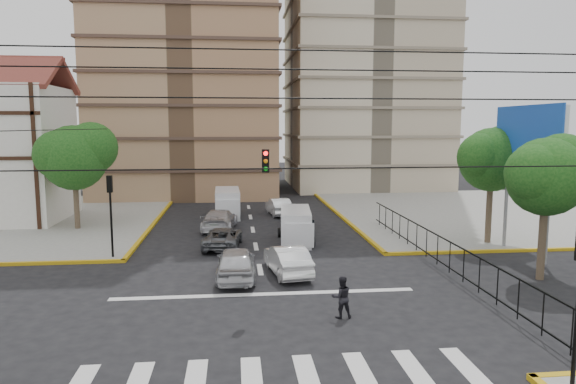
{
  "coord_description": "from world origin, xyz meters",
  "views": [
    {
      "loc": [
        -1.22,
        -20.0,
        7.17
      ],
      "look_at": [
        1.34,
        4.31,
        4.0
      ],
      "focal_mm": 32.0,
      "sensor_mm": 36.0,
      "label": 1
    }
  ],
  "objects": [
    {
      "name": "car_darkgrey_mid_right",
      "position": [
        3.15,
        16.22,
        0.65
      ],
      "size": [
        1.81,
        3.92,
        1.3
      ],
      "primitive_type": "imported",
      "rotation": [
        0.0,
        0.0,
        3.21
      ],
      "color": "black",
      "rests_on": "ground"
    },
    {
      "name": "tree_park_a",
      "position": [
        13.08,
        2.01,
        5.01
      ],
      "size": [
        4.41,
        3.6,
        6.83
      ],
      "color": "#473828",
      "rests_on": "ground"
    },
    {
      "name": "van_left_lane",
      "position": [
        -1.8,
        20.22,
        1.04
      ],
      "size": [
        2.02,
        4.8,
        2.15
      ],
      "rotation": [
        0.0,
        0.0,
        0.02
      ],
      "color": "silver",
      "rests_on": "ground"
    },
    {
      "name": "ground",
      "position": [
        0.0,
        0.0,
        0.0
      ],
      "size": [
        160.0,
        160.0,
        0.0
      ],
      "primitive_type": "plane",
      "color": "black",
      "rests_on": "ground"
    },
    {
      "name": "crosswalk_stripes",
      "position": [
        0.0,
        -6.0,
        0.01
      ],
      "size": [
        12.0,
        2.4,
        0.01
      ],
      "primitive_type": "cube",
      "color": "silver",
      "rests_on": "ground"
    },
    {
      "name": "car_grey_mid_left",
      "position": [
        -1.94,
        9.92,
        0.61
      ],
      "size": [
        2.47,
        4.58,
        1.22
      ],
      "primitive_type": "imported",
      "rotation": [
        0.0,
        0.0,
        3.04
      ],
      "color": "slate",
      "rests_on": "ground"
    },
    {
      "name": "car_white_front_right",
      "position": [
        1.29,
        4.11,
        0.71
      ],
      "size": [
        2.14,
        4.52,
        1.43
      ],
      "primitive_type": "imported",
      "rotation": [
        0.0,
        0.0,
        3.29
      ],
      "color": "white",
      "rests_on": "ground"
    },
    {
      "name": "billboard",
      "position": [
        14.45,
        6.0,
        6.0
      ],
      "size": [
        0.36,
        6.2,
        8.1
      ],
      "color": "slate",
      "rests_on": "ground"
    },
    {
      "name": "tree_tudor",
      "position": [
        -11.9,
        16.01,
        5.22
      ],
      "size": [
        5.39,
        4.4,
        7.43
      ],
      "color": "#473828",
      "rests_on": "ground"
    },
    {
      "name": "stop_line",
      "position": [
        0.0,
        1.2,
        0.01
      ],
      "size": [
        13.0,
        0.4,
        0.01
      ],
      "primitive_type": "cube",
      "color": "silver",
      "rests_on": "ground"
    },
    {
      "name": "pedestrian_crosswalk",
      "position": [
        2.71,
        -1.8,
        0.8
      ],
      "size": [
        0.82,
        0.66,
        1.6
      ],
      "primitive_type": "imported",
      "rotation": [
        0.0,
        0.0,
        3.21
      ],
      "color": "black",
      "rests_on": "ground"
    },
    {
      "name": "traffic_light_hanging",
      "position": [
        0.0,
        -2.04,
        5.9
      ],
      "size": [
        18.0,
        9.12,
        0.92
      ],
      "color": "black",
      "rests_on": "ground"
    },
    {
      "name": "sidewalk_ne",
      "position": [
        20.0,
        20.0,
        0.07
      ],
      "size": [
        26.0,
        26.0,
        0.15
      ],
      "primitive_type": "cube",
      "color": "gray",
      "rests_on": "ground"
    },
    {
      "name": "park_fence",
      "position": [
        9.0,
        4.5,
        0.0
      ],
      "size": [
        0.1,
        22.5,
        1.66
      ],
      "primitive_type": null,
      "color": "black",
      "rests_on": "ground"
    },
    {
      "name": "car_silver_rear_left",
      "position": [
        -2.28,
        15.13,
        0.73
      ],
      "size": [
        2.64,
        5.25,
        1.46
      ],
      "primitive_type": "imported",
      "rotation": [
        0.0,
        0.0,
        3.02
      ],
      "color": "silver",
      "rests_on": "ground"
    },
    {
      "name": "tree_park_c",
      "position": [
        14.09,
        9.01,
        5.34
      ],
      "size": [
        4.65,
        3.8,
        7.25
      ],
      "color": "#473828",
      "rests_on": "ground"
    },
    {
      "name": "van_right_lane",
      "position": [
        2.51,
        10.7,
        0.99
      ],
      "size": [
        2.2,
        4.69,
        2.05
      ],
      "rotation": [
        0.0,
        0.0,
        -0.1
      ],
      "color": "silver",
      "rests_on": "ground"
    },
    {
      "name": "car_white_rear_right",
      "position": [
        2.3,
        20.73,
        0.69
      ],
      "size": [
        1.98,
        4.34,
        1.38
      ],
      "primitive_type": "imported",
      "rotation": [
        0.0,
        0.0,
        3.27
      ],
      "color": "white",
      "rests_on": "ground"
    },
    {
      "name": "traffic_light_nw",
      "position": [
        -7.8,
        7.8,
        3.11
      ],
      "size": [
        0.28,
        0.22,
        4.4
      ],
      "color": "black",
      "rests_on": "ground"
    },
    {
      "name": "car_silver_front_left",
      "position": [
        -1.19,
        3.61,
        0.77
      ],
      "size": [
        1.92,
        4.57,
        1.54
      ],
      "primitive_type": "imported",
      "rotation": [
        0.0,
        0.0,
        3.12
      ],
      "color": "#BCBDC1",
      "rests_on": "ground"
    }
  ]
}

